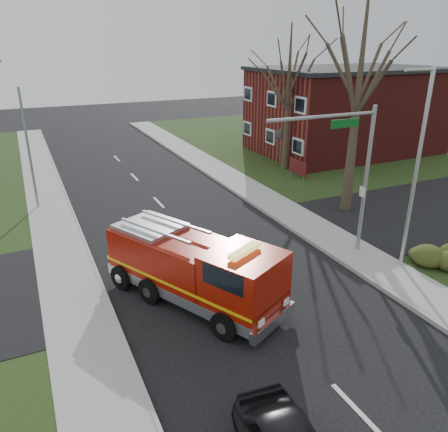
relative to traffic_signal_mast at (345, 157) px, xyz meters
name	(u,v)px	position (x,y,z in m)	size (l,w,h in m)	color
ground	(251,299)	(-5.21, -1.50, -4.71)	(120.00, 120.00, 0.00)	black
sidewalk_right	(375,265)	(0.99, -1.50, -4.63)	(2.40, 80.00, 0.15)	gray
sidewalk_left	(85,341)	(-11.41, -1.50, -4.63)	(2.40, 80.00, 0.15)	gray
brick_building	(346,110)	(13.79, 16.50, -1.05)	(15.40, 10.40, 7.25)	maroon
health_center_sign	(298,168)	(5.29, 11.00, -3.83)	(0.12, 2.00, 1.40)	#571417
hedge_corner	(441,252)	(3.79, -2.50, -4.13)	(2.80, 2.00, 0.90)	#2F3E16
bare_tree_near	(360,79)	(4.29, 4.50, 2.71)	(6.00, 6.00, 12.00)	#342B1F
bare_tree_far	(289,83)	(5.79, 13.50, 1.78)	(5.25, 5.25, 10.50)	#342B1F
traffic_signal_mast	(345,157)	(0.00, 0.00, 0.00)	(5.29, 0.18, 6.80)	gray
streetlight_pole	(416,167)	(1.93, -2.00, -0.16)	(1.48, 0.16, 8.40)	#B7BABF
utility_pole_far	(29,151)	(-12.01, 12.50, -1.21)	(0.14, 0.14, 7.00)	gray
fire_engine	(195,270)	(-7.15, -0.63, -3.41)	(5.37, 7.45, 2.87)	#911306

